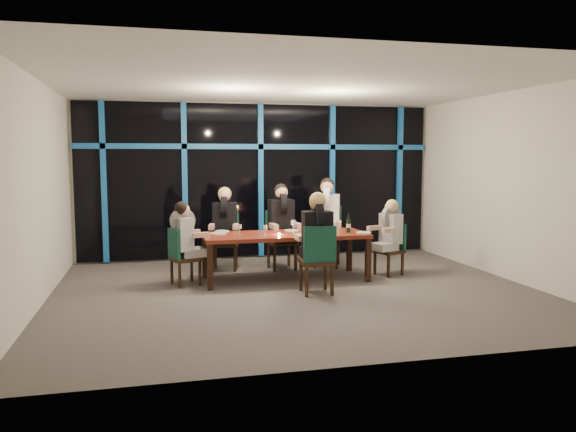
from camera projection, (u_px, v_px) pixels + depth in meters
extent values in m
plane|color=#5B5550|center=(297.00, 291.00, 8.23)|extent=(7.00, 7.00, 0.00)
cube|color=silver|center=(260.00, 181.00, 10.97)|extent=(7.00, 0.04, 3.00)
cube|color=silver|center=(379.00, 207.00, 5.17)|extent=(7.00, 0.04, 3.00)
cube|color=silver|center=(36.00, 193.00, 7.26)|extent=(0.04, 6.00, 3.00)
cube|color=silver|center=(511.00, 186.00, 8.88)|extent=(0.04, 6.00, 3.00)
cube|color=white|center=(298.00, 83.00, 7.92)|extent=(7.00, 6.00, 0.04)
cube|color=black|center=(260.00, 181.00, 10.92)|extent=(6.86, 0.04, 2.94)
cube|color=#155BA8|center=(104.00, 183.00, 10.20)|extent=(0.10, 0.10, 2.94)
cube|color=#155BA8|center=(185.00, 182.00, 10.53)|extent=(0.10, 0.10, 2.94)
cube|color=#155BA8|center=(261.00, 181.00, 10.87)|extent=(0.10, 0.10, 2.94)
cube|color=#155BA8|center=(332.00, 180.00, 11.20)|extent=(0.10, 0.10, 2.94)
cube|color=#155BA8|center=(399.00, 180.00, 11.54)|extent=(0.10, 0.10, 2.94)
cube|color=#155BA8|center=(260.00, 147.00, 10.80)|extent=(6.86, 0.10, 0.10)
cube|color=#FF2D14|center=(310.00, 148.00, 11.40)|extent=(0.60, 0.05, 0.35)
cube|color=maroon|center=(285.00, 235.00, 8.93)|extent=(2.60, 1.00, 0.06)
cube|color=black|center=(210.00, 267.00, 8.26)|extent=(0.08, 0.08, 0.69)
cube|color=black|center=(368.00, 260.00, 8.83)|extent=(0.08, 0.08, 0.69)
cube|color=black|center=(205.00, 257.00, 9.11)|extent=(0.08, 0.08, 0.69)
cube|color=black|center=(349.00, 251.00, 9.68)|extent=(0.08, 0.08, 0.69)
cube|color=#301D10|center=(225.00, 244.00, 9.72)|extent=(0.54, 0.54, 0.06)
cube|color=#184D3D|center=(226.00, 227.00, 9.89)|extent=(0.46, 0.14, 0.51)
cube|color=#301D10|center=(213.00, 260.00, 9.56)|extent=(0.05, 0.05, 0.43)
cube|color=#301D10|center=(235.00, 260.00, 9.57)|extent=(0.05, 0.05, 0.43)
cube|color=#301D10|center=(216.00, 256.00, 9.92)|extent=(0.05, 0.05, 0.43)
cube|color=#301D10|center=(236.00, 256.00, 9.93)|extent=(0.05, 0.05, 0.43)
cube|color=#301D10|center=(282.00, 242.00, 9.80)|extent=(0.51, 0.51, 0.06)
cube|color=#184D3D|center=(278.00, 225.00, 9.97)|extent=(0.48, 0.09, 0.53)
cube|color=#301D10|center=(275.00, 259.00, 9.59)|extent=(0.05, 0.05, 0.44)
cube|color=#301D10|center=(296.00, 258.00, 9.71)|extent=(0.05, 0.05, 0.44)
cube|color=#301D10|center=(269.00, 255.00, 9.95)|extent=(0.05, 0.05, 0.44)
cube|color=#301D10|center=(289.00, 254.00, 10.07)|extent=(0.05, 0.05, 0.44)
cube|color=#301D10|center=(327.00, 239.00, 10.07)|extent=(0.65, 0.65, 0.07)
cube|color=#184D3D|center=(328.00, 221.00, 10.26)|extent=(0.49, 0.24, 0.56)
cube|color=#301D10|center=(314.00, 255.00, 9.93)|extent=(0.06, 0.06, 0.47)
cube|color=#301D10|center=(337.00, 256.00, 9.88)|extent=(0.06, 0.06, 0.47)
cube|color=#301D10|center=(316.00, 251.00, 10.33)|extent=(0.06, 0.06, 0.47)
cube|color=#301D10|center=(338.00, 252.00, 10.27)|extent=(0.06, 0.06, 0.47)
cube|color=#301D10|center=(186.00, 259.00, 8.59)|extent=(0.52, 0.52, 0.05)
cube|color=#184D3D|center=(174.00, 244.00, 8.47)|extent=(0.18, 0.40, 0.45)
cube|color=#301D10|center=(200.00, 273.00, 8.56)|extent=(0.05, 0.05, 0.38)
cube|color=#301D10|center=(192.00, 270.00, 8.84)|extent=(0.05, 0.05, 0.38)
cube|color=#301D10|center=(180.00, 276.00, 8.39)|extent=(0.05, 0.05, 0.38)
cube|color=#301D10|center=(172.00, 272.00, 8.66)|extent=(0.05, 0.05, 0.38)
cube|color=#301D10|center=(389.00, 251.00, 9.34)|extent=(0.51, 0.51, 0.05)
cube|color=#184D3D|center=(397.00, 236.00, 9.41)|extent=(0.18, 0.39, 0.44)
cube|color=#301D10|center=(375.00, 263.00, 9.40)|extent=(0.05, 0.05, 0.37)
cube|color=#301D10|center=(388.00, 266.00, 9.14)|extent=(0.05, 0.05, 0.37)
cube|color=#301D10|center=(389.00, 261.00, 9.58)|extent=(0.05, 0.05, 0.37)
cube|color=#301D10|center=(402.00, 264.00, 9.32)|extent=(0.05, 0.05, 0.37)
cube|color=#301D10|center=(316.00, 262.00, 8.06)|extent=(0.48, 0.48, 0.06)
cube|color=#184D3D|center=(320.00, 245.00, 7.83)|extent=(0.47, 0.07, 0.52)
cube|color=#301D10|center=(325.00, 275.00, 8.31)|extent=(0.04, 0.04, 0.43)
cube|color=#301D10|center=(301.00, 276.00, 8.23)|extent=(0.04, 0.04, 0.43)
cube|color=#301D10|center=(332.00, 281.00, 7.94)|extent=(0.04, 0.04, 0.43)
cube|color=#301D10|center=(307.00, 282.00, 7.87)|extent=(0.04, 0.04, 0.43)
cube|color=black|center=(224.00, 239.00, 9.59)|extent=(0.45, 0.49, 0.14)
cube|color=black|center=(225.00, 219.00, 9.72)|extent=(0.45, 0.32, 0.57)
cylinder|color=black|center=(225.00, 206.00, 9.69)|extent=(0.19, 0.44, 0.43)
sphere|color=tan|center=(224.00, 196.00, 9.65)|extent=(0.21, 0.21, 0.21)
sphere|color=tan|center=(225.00, 194.00, 9.69)|extent=(0.23, 0.23, 0.23)
cube|color=tan|center=(212.00, 227.00, 9.48)|extent=(0.14, 0.31, 0.08)
cube|color=tan|center=(236.00, 226.00, 9.49)|extent=(0.14, 0.31, 0.08)
cube|color=black|center=(284.00, 237.00, 9.67)|extent=(0.41, 0.47, 0.15)
cube|color=black|center=(281.00, 216.00, 9.80)|extent=(0.44, 0.29, 0.59)
cylinder|color=black|center=(281.00, 203.00, 9.77)|extent=(0.14, 0.45, 0.44)
sphere|color=tan|center=(281.00, 192.00, 9.73)|extent=(0.22, 0.22, 0.22)
sphere|color=black|center=(281.00, 191.00, 9.77)|extent=(0.24, 0.24, 0.24)
cube|color=tan|center=(274.00, 226.00, 9.51)|extent=(0.11, 0.32, 0.08)
cube|color=tan|center=(297.00, 225.00, 9.64)|extent=(0.11, 0.32, 0.08)
cube|color=silver|center=(326.00, 233.00, 9.93)|extent=(0.54, 0.58, 0.16)
cube|color=silver|center=(327.00, 212.00, 10.07)|extent=(0.51, 0.41, 0.62)
cylinder|color=silver|center=(327.00, 198.00, 10.04)|extent=(0.27, 0.48, 0.47)
sphere|color=tan|center=(327.00, 187.00, 10.00)|extent=(0.23, 0.23, 0.23)
sphere|color=black|center=(327.00, 185.00, 10.04)|extent=(0.26, 0.26, 0.26)
cube|color=tan|center=(313.00, 224.00, 9.85)|extent=(0.21, 0.34, 0.09)
cube|color=tan|center=(339.00, 224.00, 9.79)|extent=(0.21, 0.34, 0.09)
cube|color=black|center=(192.00, 252.00, 8.64)|extent=(0.47, 0.43, 0.13)
cube|color=black|center=(183.00, 234.00, 8.53)|extent=(0.32, 0.41, 0.51)
cylinder|color=black|center=(183.00, 221.00, 8.51)|extent=(0.39, 0.21, 0.38)
sphere|color=tan|center=(183.00, 210.00, 8.50)|extent=(0.19, 0.19, 0.19)
sphere|color=black|center=(181.00, 208.00, 8.48)|extent=(0.21, 0.21, 0.21)
cube|color=tan|center=(201.00, 235.00, 8.49)|extent=(0.28, 0.16, 0.07)
cube|color=tan|center=(192.00, 232.00, 8.80)|extent=(0.28, 0.16, 0.07)
cube|color=black|center=(384.00, 247.00, 9.27)|extent=(0.46, 0.43, 0.12)
cube|color=black|center=(391.00, 228.00, 9.32)|extent=(0.32, 0.41, 0.50)
cylinder|color=black|center=(391.00, 217.00, 9.30)|extent=(0.38, 0.21, 0.37)
sphere|color=tan|center=(390.00, 207.00, 9.27)|extent=(0.19, 0.19, 0.19)
sphere|color=tan|center=(392.00, 206.00, 9.29)|extent=(0.20, 0.20, 0.20)
cube|color=tan|center=(374.00, 228.00, 9.34)|extent=(0.27, 0.16, 0.07)
cube|color=tan|center=(389.00, 230.00, 9.05)|extent=(0.27, 0.16, 0.07)
cube|color=black|center=(314.00, 253.00, 8.17)|extent=(0.39, 0.45, 0.14)
cube|color=black|center=(317.00, 231.00, 7.98)|extent=(0.42, 0.26, 0.58)
cylinder|color=black|center=(317.00, 216.00, 7.95)|extent=(0.12, 0.44, 0.43)
sphere|color=tan|center=(317.00, 202.00, 7.95)|extent=(0.22, 0.22, 0.22)
sphere|color=tan|center=(318.00, 200.00, 7.91)|extent=(0.24, 0.24, 0.24)
cube|color=tan|center=(327.00, 237.00, 8.27)|extent=(0.09, 0.31, 0.08)
cube|color=tan|center=(299.00, 237.00, 8.19)|extent=(0.09, 0.31, 0.08)
cylinder|color=white|center=(222.00, 231.00, 9.13)|extent=(0.24, 0.24, 0.01)
cylinder|color=white|center=(292.00, 230.00, 9.25)|extent=(0.24, 0.24, 0.01)
cylinder|color=white|center=(324.00, 228.00, 9.49)|extent=(0.24, 0.24, 0.01)
cylinder|color=white|center=(219.00, 234.00, 8.85)|extent=(0.24, 0.24, 0.01)
cylinder|color=white|center=(364.00, 232.00, 8.99)|extent=(0.24, 0.24, 0.01)
cylinder|color=white|center=(307.00, 236.00, 8.58)|extent=(0.24, 0.24, 0.01)
cylinder|color=black|center=(349.00, 226.00, 9.02)|extent=(0.07, 0.07, 0.22)
cylinder|color=black|center=(349.00, 216.00, 9.00)|extent=(0.03, 0.03, 0.08)
cylinder|color=silver|center=(349.00, 226.00, 9.02)|extent=(0.07, 0.07, 0.06)
cylinder|color=silver|center=(334.00, 228.00, 8.89)|extent=(0.10, 0.10, 0.18)
cylinder|color=silver|center=(338.00, 227.00, 8.90)|extent=(0.01, 0.01, 0.13)
cylinder|color=#F19E48|center=(279.00, 234.00, 8.76)|extent=(0.04, 0.04, 0.03)
cylinder|color=silver|center=(265.00, 235.00, 8.68)|extent=(0.06, 0.06, 0.01)
cylinder|color=silver|center=(265.00, 232.00, 8.67)|extent=(0.01, 0.01, 0.09)
cylinder|color=silver|center=(265.00, 227.00, 8.67)|extent=(0.06, 0.06, 0.07)
cylinder|color=silver|center=(293.00, 232.00, 9.09)|extent=(0.07, 0.07, 0.01)
cylinder|color=silver|center=(293.00, 228.00, 9.08)|extent=(0.01, 0.01, 0.11)
cylinder|color=silver|center=(293.00, 223.00, 9.07)|extent=(0.08, 0.08, 0.08)
cylinder|color=silver|center=(315.00, 233.00, 8.97)|extent=(0.06, 0.06, 0.01)
cylinder|color=silver|center=(315.00, 230.00, 8.97)|extent=(0.01, 0.01, 0.10)
cylinder|color=silver|center=(315.00, 224.00, 8.96)|extent=(0.07, 0.07, 0.07)
cylinder|color=silver|center=(240.00, 235.00, 8.78)|extent=(0.06, 0.06, 0.01)
cylinder|color=silver|center=(240.00, 231.00, 8.77)|extent=(0.01, 0.01, 0.09)
cylinder|color=silver|center=(240.00, 226.00, 8.76)|extent=(0.06, 0.06, 0.06)
cylinder|color=silver|center=(336.00, 231.00, 9.22)|extent=(0.06, 0.06, 0.01)
cylinder|color=silver|center=(336.00, 228.00, 9.22)|extent=(0.01, 0.01, 0.10)
cylinder|color=silver|center=(336.00, 223.00, 9.21)|extent=(0.07, 0.07, 0.07)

